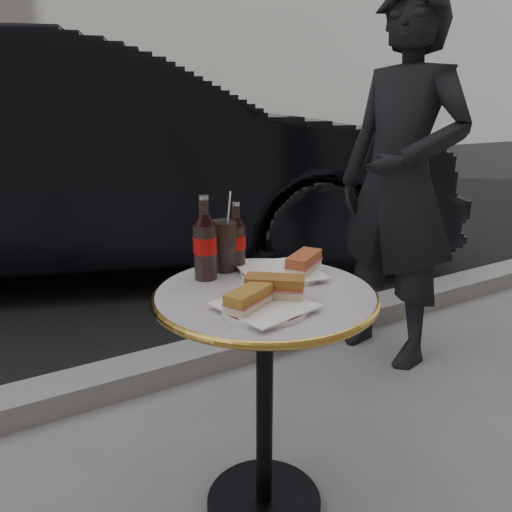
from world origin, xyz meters
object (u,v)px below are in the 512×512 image
bistro_table (264,406)px  cola_bottle_right (236,236)px  cola_bottle_left (205,238)px  plate_right (280,273)px  cola_glass (225,246)px  plate_left (265,308)px  pedestrian (400,183)px  parked_car (107,161)px

bistro_table → cola_bottle_right: cola_bottle_right is taller
bistro_table → cola_bottle_left: cola_bottle_left is taller
plate_right → cola_glass: size_ratio=1.50×
plate_left → cola_bottle_right: (0.09, 0.32, 0.10)m
pedestrian → plate_right: bearing=-74.2°
plate_right → plate_left: bearing=-131.2°
parked_car → plate_right: bearing=-163.8°
plate_right → pedestrian: bearing=26.2°
bistro_table → plate_right: 0.40m
cola_glass → parked_car: bearing=83.6°
plate_right → cola_bottle_left: size_ratio=0.96×
bistro_table → plate_right: plate_right is taller
cola_bottle_right → parked_car: bearing=84.5°
cola_bottle_left → parked_car: (0.36, 2.50, -0.05)m
bistro_table → plate_left: 0.39m
plate_right → cola_bottle_right: cola_bottle_right is taller
cola_bottle_left → pedestrian: 1.24m
cola_bottle_right → pedestrian: (1.06, 0.36, 0.03)m
plate_right → pedestrian: 1.10m
parked_car → cola_bottle_left: bearing=-168.5°
cola_bottle_right → parked_car: parked_car is taller
bistro_table → cola_glass: cola_glass is taller
plate_left → pedestrian: size_ratio=0.12×
bistro_table → plate_right: size_ratio=3.09×
cola_bottle_left → cola_glass: cola_bottle_left is taller
cola_bottle_right → pedestrian: 1.12m
plate_left → cola_bottle_left: 0.31m
plate_left → pedestrian: (1.15, 0.68, 0.13)m
plate_left → parked_car: 2.81m
plate_left → cola_glass: (0.05, 0.33, 0.07)m
plate_right → cola_glass: bearing=133.0°
bistro_table → cola_glass: 0.49m
cola_bottle_right → parked_car: 2.48m
plate_left → cola_glass: size_ratio=1.37×
cola_bottle_left → parked_car: parked_car is taller
plate_right → parked_car: parked_car is taller
bistro_table → cola_bottle_right: size_ratio=3.49×
cola_bottle_right → cola_glass: (-0.04, 0.01, -0.03)m
plate_right → cola_bottle_right: 0.18m
plate_left → cola_glass: cola_glass is taller
plate_right → bistro_table: bearing=-140.2°
plate_left → cola_bottle_right: bearing=74.0°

